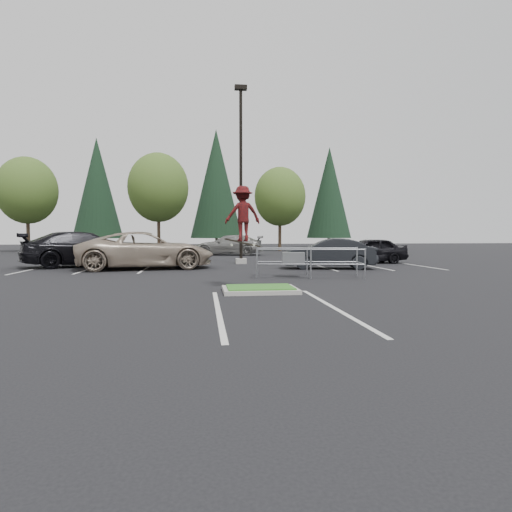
{
  "coord_description": "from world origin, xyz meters",
  "views": [
    {
      "loc": [
        -1.68,
        -12.57,
        1.73
      ],
      "look_at": [
        0.07,
        1.5,
        0.99
      ],
      "focal_mm": 30.0,
      "sensor_mm": 36.0,
      "label": 1
    }
  ],
  "objects": [
    {
      "name": "car_l_black",
      "position": [
        -8.0,
        10.99,
        0.92
      ],
      "size": [
        6.83,
        4.94,
        1.84
      ],
      "primitive_type": "imported",
      "rotation": [
        0.0,
        0.0,
        1.99
      ],
      "color": "black",
      "rests_on": "ground"
    },
    {
      "name": "decid_b",
      "position": [
        -6.01,
        30.53,
        6.04
      ],
      "size": [
        5.89,
        5.89,
        9.64
      ],
      "color": "#38281C",
      "rests_on": "ground"
    },
    {
      "name": "conif_a",
      "position": [
        -14.0,
        40.0,
        7.1
      ],
      "size": [
        5.72,
        5.72,
        13.0
      ],
      "color": "#38281C",
      "rests_on": "ground"
    },
    {
      "name": "car_l_tan",
      "position": [
        -4.5,
        9.0,
        0.91
      ],
      "size": [
        6.98,
        4.04,
        1.83
      ],
      "primitive_type": "imported",
      "rotation": [
        0.0,
        0.0,
        1.73
      ],
      "color": "gray",
      "rests_on": "ground"
    },
    {
      "name": "light_pole",
      "position": [
        0.5,
        12.0,
        4.56
      ],
      "size": [
        0.7,
        0.6,
        10.12
      ],
      "color": "#9B9790",
      "rests_on": "ground"
    },
    {
      "name": "ground",
      "position": [
        0.0,
        0.0,
        0.0
      ],
      "size": [
        120.0,
        120.0,
        0.0
      ],
      "primitive_type": "plane",
      "color": "black",
      "rests_on": "ground"
    },
    {
      "name": "grass_median",
      "position": [
        0.0,
        0.0,
        0.08
      ],
      "size": [
        2.2,
        1.6,
        0.16
      ],
      "color": "#9B9790",
      "rests_on": "ground"
    },
    {
      "name": "car_r_charc",
      "position": [
        4.5,
        7.94,
        0.75
      ],
      "size": [
        4.75,
        2.41,
        1.49
      ],
      "primitive_type": "imported",
      "rotation": [
        0.0,
        0.0,
        4.52
      ],
      "color": "black",
      "rests_on": "ground"
    },
    {
      "name": "conif_b",
      "position": [
        0.0,
        40.5,
        7.85
      ],
      "size": [
        6.38,
        6.38,
        14.5
      ],
      "color": "#38281C",
      "rests_on": "ground"
    },
    {
      "name": "decid_a",
      "position": [
        -18.01,
        30.03,
        5.58
      ],
      "size": [
        5.44,
        5.44,
        8.91
      ],
      "color": "#38281C",
      "rests_on": "ground"
    },
    {
      "name": "conif_c",
      "position": [
        14.0,
        39.5,
        6.85
      ],
      "size": [
        5.5,
        5.5,
        12.5
      ],
      "color": "#38281C",
      "rests_on": "ground"
    },
    {
      "name": "stall_lines",
      "position": [
        -1.35,
        6.02,
        0.0
      ],
      "size": [
        22.62,
        17.6,
        0.01
      ],
      "color": "silver",
      "rests_on": "ground"
    },
    {
      "name": "car_far_silver",
      "position": [
        0.41,
        22.0,
        0.81
      ],
      "size": [
        5.93,
        3.3,
        1.62
      ],
      "primitive_type": "imported",
      "rotation": [
        0.0,
        0.0,
        4.52
      ],
      "color": "gray",
      "rests_on": "ground"
    },
    {
      "name": "cart_corral",
      "position": [
        2.03,
        4.07,
        0.74
      ],
      "size": [
        4.34,
        2.08,
        1.18
      ],
      "rotation": [
        0.0,
        0.0,
        -0.14
      ],
      "color": "gray",
      "rests_on": "ground"
    },
    {
      "name": "skateboarder",
      "position": [
        -0.43,
        1.0,
        2.35
      ],
      "size": [
        1.23,
        0.84,
        1.96
      ],
      "rotation": [
        0.0,
        0.0,
        3.32
      ],
      "color": "black",
      "rests_on": "ground"
    },
    {
      "name": "car_r_black",
      "position": [
        8.0,
        11.5,
        0.75
      ],
      "size": [
        4.49,
        2.01,
        1.5
      ],
      "primitive_type": "imported",
      "rotation": [
        0.0,
        0.0,
        4.77
      ],
      "color": "black",
      "rests_on": "ground"
    },
    {
      "name": "decid_c",
      "position": [
        5.99,
        29.83,
        5.25
      ],
      "size": [
        5.12,
        5.12,
        8.38
      ],
      "color": "#38281C",
      "rests_on": "ground"
    }
  ]
}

